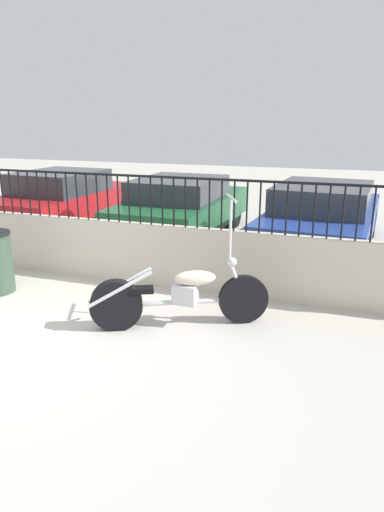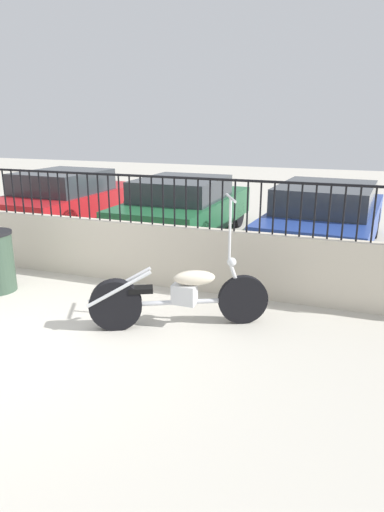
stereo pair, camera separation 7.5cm
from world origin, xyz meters
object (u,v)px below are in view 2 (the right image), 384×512
motorcycle_silver (171,297)px  car_blue (325,216)px  car_red (68,198)px  car_green (184,206)px

motorcycle_silver → car_blue: (1.44, 4.09, 0.26)m
motorcycle_silver → car_red: bearing=109.5°
car_red → car_blue: bearing=-88.9°
motorcycle_silver → car_green: size_ratio=0.50×
car_blue → car_red: bearing=93.0°
motorcycle_silver → car_red: (-4.34, 4.26, 0.27)m
car_green → motorcycle_silver: bearing=-160.1°
car_green → car_blue: size_ratio=0.91×
car_red → car_green: 2.93m
car_green → car_blue: car_blue is taller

